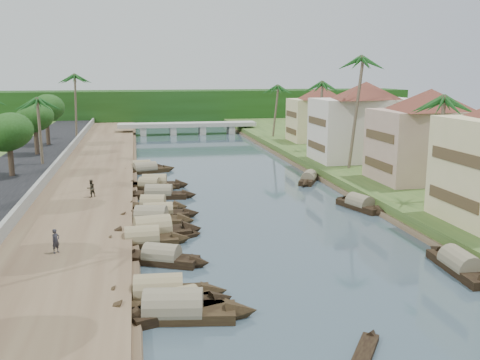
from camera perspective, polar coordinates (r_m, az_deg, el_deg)
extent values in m
plane|color=#374852|center=(40.97, 4.27, -6.53)|extent=(220.00, 220.00, 0.00)
cube|color=brown|center=(59.10, -16.22, -0.94)|extent=(10.00, 180.00, 0.80)
cube|color=#2F4D1E|center=(65.75, 15.75, 0.49)|extent=(16.00, 180.00, 1.20)
cube|color=gray|center=(59.46, -20.30, -0.19)|extent=(0.40, 180.00, 1.10)
cube|color=#193A0F|center=(133.24, -6.60, 7.68)|extent=(120.00, 4.00, 8.00)
cube|color=#193A0F|center=(138.21, -6.77, 7.81)|extent=(120.00, 4.00, 8.00)
cube|color=#193A0F|center=(143.19, -6.93, 7.93)|extent=(120.00, 4.00, 8.00)
cube|color=#A9A89E|center=(110.56, -5.62, 5.90)|extent=(28.00, 4.00, 0.80)
cube|color=#A9A89E|center=(110.19, -10.29, 5.18)|extent=(1.20, 3.50, 1.80)
cube|color=#A9A89E|center=(110.43, -7.17, 5.28)|extent=(1.20, 3.50, 1.80)
cube|color=#A9A89E|center=(110.99, -4.06, 5.37)|extent=(1.20, 3.50, 1.80)
cube|color=#A9A89E|center=(111.88, -1.00, 5.45)|extent=(1.20, 3.50, 1.80)
cube|color=#4B3923|center=(43.58, 21.73, -1.86)|extent=(0.10, 6.40, 0.90)
cube|color=#4B3923|center=(43.00, 22.04, 2.29)|extent=(0.10, 6.40, 0.90)
cube|color=tan|center=(60.35, 19.37, 3.51)|extent=(11.00, 8.00, 7.50)
pyramid|color=maroon|center=(59.93, 19.68, 8.10)|extent=(14.11, 14.11, 2.20)
cube|color=#4B3923|center=(58.03, 14.51, 1.62)|extent=(0.10, 6.40, 0.90)
cube|color=#4B3923|center=(57.61, 14.65, 4.56)|extent=(0.10, 6.40, 0.90)
cube|color=beige|center=(72.24, 13.11, 5.27)|extent=(13.00, 8.00, 8.00)
pyramid|color=maroon|center=(71.89, 13.29, 9.31)|extent=(15.59, 15.59, 2.20)
cube|color=#4B3923|center=(70.06, 8.12, 3.62)|extent=(0.10, 6.40, 0.90)
cube|color=#4B3923|center=(69.71, 8.20, 6.22)|extent=(0.10, 6.40, 0.90)
cube|color=beige|center=(91.15, 8.54, 6.35)|extent=(10.00, 7.00, 7.00)
pyramid|color=maroon|center=(90.86, 8.63, 9.24)|extent=(12.62, 12.62, 2.20)
cube|color=#4B3923|center=(89.76, 5.46, 5.23)|extent=(0.10, 5.60, 0.90)
cube|color=#4B3923|center=(89.50, 5.49, 7.01)|extent=(0.10, 5.60, 0.90)
cube|color=black|center=(28.96, -7.10, -14.05)|extent=(6.69, 3.02, 0.70)
cone|color=black|center=(28.83, 0.23, -13.91)|extent=(2.12, 2.08, 2.02)
cone|color=black|center=(29.47, -14.27, -13.69)|extent=(2.12, 2.08, 2.02)
cylinder|color=#726956|center=(28.80, -7.12, -13.37)|extent=(5.20, 2.85, 2.09)
cube|color=black|center=(29.27, -6.82, -13.76)|extent=(5.21, 3.15, 0.70)
cone|color=black|center=(30.24, -1.90, -12.65)|extent=(1.84, 1.93, 1.73)
cone|color=black|center=(28.46, -12.09, -14.53)|extent=(1.84, 1.93, 1.73)
cylinder|color=#887E56|center=(29.11, -6.83, -13.08)|extent=(4.13, 2.87, 1.82)
cube|color=black|center=(31.19, -8.67, -12.16)|extent=(5.85, 2.18, 0.70)
cone|color=black|center=(31.22, -2.68, -11.86)|extent=(1.75, 1.72, 1.80)
cone|color=black|center=(31.43, -14.63, -12.07)|extent=(1.75, 1.72, 1.80)
cylinder|color=#887E56|center=(31.05, -8.69, -11.52)|extent=(4.50, 2.16, 1.86)
cube|color=black|center=(36.61, -8.33, -8.52)|extent=(5.13, 3.53, 0.70)
cone|color=black|center=(35.66, -4.21, -8.83)|extent=(1.89, 1.89, 1.57)
cone|color=black|center=(37.67, -12.22, -7.95)|extent=(1.89, 1.89, 1.57)
cylinder|color=#726956|center=(36.48, -8.34, -7.95)|extent=(4.11, 3.09, 1.64)
cube|color=black|center=(40.50, -10.39, -6.61)|extent=(5.31, 1.90, 0.70)
cone|color=black|center=(40.65, -6.24, -6.29)|extent=(1.56, 1.64, 1.78)
cone|color=black|center=(40.51, -14.57, -6.67)|extent=(1.56, 1.64, 1.78)
cylinder|color=#887E56|center=(40.39, -10.41, -6.09)|extent=(4.07, 1.94, 1.86)
cube|color=black|center=(42.38, -9.28, -5.75)|extent=(5.99, 2.91, 0.70)
cone|color=black|center=(42.92, -5.04, -5.31)|extent=(1.94, 2.19, 2.18)
cone|color=black|center=(42.02, -13.62, -5.96)|extent=(1.94, 2.19, 2.18)
cylinder|color=#887E56|center=(42.27, -9.29, -5.26)|extent=(4.65, 2.83, 2.31)
cube|color=black|center=(46.02, -9.45, -4.37)|extent=(5.77, 3.23, 0.70)
cone|color=black|center=(45.44, -5.70, -4.37)|extent=(1.98, 2.10, 1.93)
cone|color=black|center=(46.74, -13.09, -4.16)|extent=(1.98, 2.10, 1.93)
cylinder|color=#726956|center=(45.92, -9.46, -3.91)|extent=(4.54, 2.99, 2.03)
cube|color=black|center=(47.50, -8.71, -3.84)|extent=(5.34, 1.69, 0.70)
cone|color=black|center=(47.66, -5.15, -3.60)|extent=(1.53, 1.52, 1.68)
cone|color=black|center=(47.47, -12.30, -3.89)|extent=(1.53, 1.52, 1.68)
cylinder|color=#887E56|center=(47.40, -8.73, -3.40)|extent=(4.08, 1.76, 1.75)
cube|color=black|center=(50.41, -9.24, -2.96)|extent=(4.94, 2.60, 0.70)
cone|color=black|center=(50.04, -6.29, -2.89)|extent=(1.65, 1.81, 1.72)
cone|color=black|center=(50.86, -12.15, -2.85)|extent=(1.65, 1.81, 1.72)
cylinder|color=#887E56|center=(50.31, -9.26, -2.55)|extent=(3.87, 2.46, 1.82)
cube|color=black|center=(55.11, -8.64, -1.70)|extent=(5.88, 2.63, 0.70)
cone|color=black|center=(54.77, -5.37, -1.62)|extent=(1.85, 1.77, 1.70)
cone|color=black|center=(55.58, -11.87, -1.62)|extent=(1.85, 1.77, 1.70)
cylinder|color=#726956|center=(55.02, -8.65, -1.32)|extent=(4.57, 2.47, 1.76)
cube|color=black|center=(59.44, -9.62, -0.77)|extent=(4.78, 3.14, 0.70)
cone|color=black|center=(58.56, -7.31, -0.80)|extent=(1.73, 1.75, 1.49)
cone|color=black|center=(60.38, -11.87, -0.59)|extent=(1.73, 1.75, 1.49)
cylinder|color=#887E56|center=(59.36, -9.63, -0.41)|extent=(3.81, 2.78, 1.55)
cube|color=black|center=(60.04, -9.08, -0.63)|extent=(5.73, 2.57, 0.70)
cone|color=black|center=(59.82, -6.15, -0.51)|extent=(1.81, 1.89, 1.89)
cone|color=black|center=(60.38, -12.00, -0.59)|extent=(1.81, 1.89, 1.89)
cylinder|color=#887E56|center=(59.96, -9.09, -0.27)|extent=(4.44, 2.48, 1.98)
cube|color=black|center=(68.95, -10.09, 0.90)|extent=(6.19, 3.32, 0.70)
cone|color=black|center=(69.99, -7.51, 1.21)|extent=(2.05, 1.92, 1.69)
cone|color=black|center=(68.01, -12.74, 0.72)|extent=(2.05, 1.92, 1.69)
cylinder|color=#726956|center=(68.88, -10.10, 1.21)|extent=(4.86, 2.98, 1.73)
cube|color=black|center=(70.86, -10.43, 1.17)|extent=(4.89, 1.78, 0.70)
cone|color=black|center=(71.04, -8.28, 1.34)|extent=(1.45, 1.47, 1.57)
cone|color=black|center=(70.76, -12.60, 1.14)|extent=(1.45, 1.47, 1.57)
cylinder|color=#887E56|center=(70.80, -10.45, 1.48)|extent=(3.75, 1.79, 1.63)
cube|color=black|center=(37.54, 22.44, -8.78)|extent=(2.17, 6.21, 0.70)
cone|color=black|center=(40.32, 20.11, -7.10)|extent=(1.68, 1.84, 1.76)
cylinder|color=#726956|center=(37.42, 22.48, -8.23)|extent=(2.14, 4.78, 1.80)
cube|color=black|center=(51.41, 12.67, -2.81)|extent=(3.12, 5.39, 0.70)
cone|color=black|center=(53.49, 10.66, -2.09)|extent=(1.85, 1.85, 1.63)
cone|color=black|center=(49.36, 14.86, -3.42)|extent=(1.85, 1.85, 1.63)
cylinder|color=#726956|center=(51.32, 12.69, -2.40)|extent=(2.81, 4.26, 1.70)
cube|color=black|center=(62.85, 7.34, -0.04)|extent=(3.76, 5.33, 0.70)
cone|color=black|center=(65.65, 7.76, 0.52)|extent=(1.88, 1.94, 1.52)
cone|color=black|center=(60.02, 6.89, -0.49)|extent=(1.88, 1.94, 1.52)
cylinder|color=#726956|center=(62.77, 7.35, 0.30)|extent=(3.24, 4.27, 1.56)
cube|color=black|center=(25.73, 12.95, -18.01)|extent=(3.06, 3.97, 0.35)
cone|color=black|center=(27.83, 13.90, -15.66)|extent=(1.25, 1.32, 0.78)
cube|color=black|center=(41.39, -6.80, -6.24)|extent=(3.38, 2.37, 0.35)
cone|color=black|center=(42.44, -4.62, -5.75)|extent=(1.13, 1.09, 0.77)
cone|color=black|center=(40.40, -9.10, -6.76)|extent=(1.13, 1.09, 0.77)
cube|color=black|center=(56.94, -9.96, -1.42)|extent=(3.88, 3.05, 0.35)
cone|color=black|center=(55.70, -7.95, -1.65)|extent=(1.33, 1.27, 0.83)
cone|color=black|center=(58.24, -11.87, -1.21)|extent=(1.33, 1.27, 0.83)
cylinder|color=brown|center=(50.65, 20.54, 3.05)|extent=(0.44, 0.36, 9.32)
sphere|color=#1A501B|center=(50.25, 20.90, 8.10)|extent=(3.20, 3.20, 3.20)
cylinder|color=brown|center=(65.33, 11.97, 7.01)|extent=(1.61, 0.36, 13.24)
sphere|color=#1A501B|center=(65.17, 12.21, 12.59)|extent=(3.20, 3.20, 3.20)
cylinder|color=brown|center=(79.55, 8.44, 6.71)|extent=(0.84, 0.36, 10.01)
sphere|color=#1A501B|center=(79.30, 8.55, 10.17)|extent=(3.20, 3.20, 3.20)
cylinder|color=brown|center=(70.29, -20.55, 4.86)|extent=(0.45, 0.36, 8.07)
sphere|color=#1A501B|center=(70.00, -20.77, 8.01)|extent=(3.20, 3.20, 3.20)
cylinder|color=brown|center=(96.46, 3.67, 7.34)|extent=(1.26, 0.36, 9.04)
sphere|color=#1A501B|center=(96.24, 3.71, 9.92)|extent=(3.20, 3.20, 3.20)
cylinder|color=brown|center=(96.45, -17.18, 7.50)|extent=(0.70, 0.36, 10.81)
sphere|color=#1A501B|center=(96.28, -17.37, 10.58)|extent=(3.20, 3.20, 3.20)
cylinder|color=#4F3C2D|center=(63.69, -23.23, 1.85)|extent=(0.60, 0.60, 3.30)
ellipsoid|color=#193A0F|center=(63.29, -23.46, 4.66)|extent=(4.65, 4.65, 3.83)
cylinder|color=#4F3C2D|center=(79.20, -20.89, 3.80)|extent=(0.60, 0.60, 3.47)
ellipsoid|color=#193A0F|center=(78.86, -21.06, 6.19)|extent=(4.55, 4.55, 3.74)
cylinder|color=#4F3C2D|center=(89.16, -19.82, 4.77)|extent=(0.60, 0.60, 3.83)
ellipsoid|color=#193A0F|center=(88.85, -19.98, 7.11)|extent=(4.95, 4.95, 4.07)
cylinder|color=#4F3C2D|center=(75.06, 16.39, 3.58)|extent=(0.60, 0.60, 3.55)
ellipsoid|color=#193A0F|center=(74.69, 16.53, 6.15)|extent=(4.88, 4.88, 4.01)
imported|color=#292830|center=(37.71, -19.06, -6.17)|extent=(0.69, 0.71, 1.64)
imported|color=#2F2C21|center=(53.26, -15.62, -0.85)|extent=(1.06, 1.01, 1.72)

